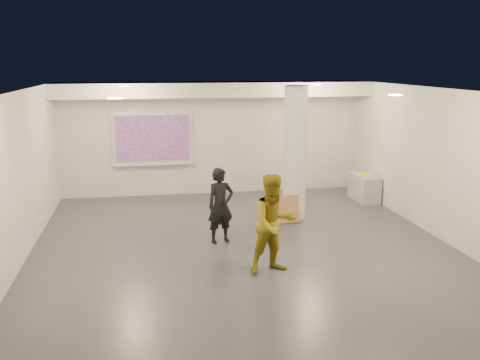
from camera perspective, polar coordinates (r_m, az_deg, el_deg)
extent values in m
cube|color=#34363B|center=(10.37, 0.39, -7.23)|extent=(8.00, 9.00, 0.01)
cube|color=silver|center=(9.77, 0.42, 9.56)|extent=(8.00, 9.00, 0.01)
cube|color=silver|center=(14.35, -2.89, 4.48)|extent=(8.00, 0.01, 3.00)
cube|color=silver|center=(5.76, 8.69, -8.01)|extent=(8.00, 0.01, 3.00)
cube|color=silver|center=(10.05, -22.63, 0.03)|extent=(0.01, 9.00, 3.00)
cube|color=silver|center=(11.38, 20.62, 1.57)|extent=(0.01, 9.00, 3.00)
cube|color=silver|center=(13.68, -2.65, 9.64)|extent=(8.00, 1.10, 0.36)
cylinder|color=#FFD099|center=(12.11, -12.26, 9.76)|extent=(0.22, 0.22, 0.02)
cylinder|color=#FFD099|center=(12.75, 8.23, 10.04)|extent=(0.22, 0.22, 0.02)
cylinder|color=#FFD099|center=(8.12, -13.18, 8.49)|extent=(0.22, 0.22, 0.02)
cylinder|color=#FFD099|center=(9.04, 16.25, 8.70)|extent=(0.22, 0.22, 0.02)
cylinder|color=silver|center=(12.03, 5.88, 2.86)|extent=(0.52, 0.52, 3.00)
cube|color=silver|center=(14.19, -9.31, 4.44)|extent=(2.10, 0.06, 1.40)
cube|color=#0023BE|center=(14.15, -9.31, 4.42)|extent=(1.90, 0.01, 1.20)
cube|color=silver|center=(14.25, -9.21, 1.62)|extent=(2.10, 0.08, 0.04)
cube|color=#A2A5A7|center=(14.14, 13.08, -0.78)|extent=(0.48, 1.14, 0.66)
cube|color=#FBF216|center=(14.15, 13.11, 0.66)|extent=(0.28, 0.34, 0.03)
cube|color=#A07147|center=(11.90, 5.03, -3.13)|extent=(0.58, 0.26, 0.61)
cube|color=#A07147|center=(11.92, 3.54, -3.31)|extent=(0.50, 0.32, 0.52)
imported|color=black|center=(10.48, -2.09, -2.75)|extent=(0.62, 0.50, 1.49)
imported|color=#9C8718|center=(9.00, 3.66, -4.68)|extent=(0.96, 0.82, 1.69)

